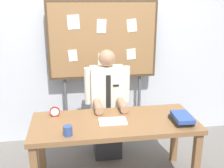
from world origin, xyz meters
TOP-DOWN VIEW (x-y plane):
  - back_wall at (0.00, 1.14)m, footprint 6.40×0.08m
  - desk at (0.00, 0.00)m, footprint 1.72×0.71m
  - person at (0.00, 0.55)m, footprint 0.55×0.56m
  - bulletin_board at (-0.00, 0.94)m, footprint 1.41×0.09m
  - book_stack at (0.67, -0.15)m, footprint 0.19×0.29m
  - open_notebook at (-0.02, -0.02)m, footprint 0.29×0.19m
  - desk_clock at (-0.62, 0.22)m, footprint 0.11×0.04m
  - coffee_mug at (-0.48, -0.24)m, footprint 0.09×0.09m

SIDE VIEW (x-z plane):
  - person at x=0.00m, z-range -0.05..1.33m
  - desk at x=0.00m, z-range 0.28..1.01m
  - open_notebook at x=-0.02m, z-range 0.74..0.75m
  - book_stack at x=0.67m, z-range 0.74..0.82m
  - coffee_mug at x=-0.48m, z-range 0.74..0.83m
  - desk_clock at x=-0.62m, z-range 0.73..0.84m
  - back_wall at x=0.00m, z-range 0.00..2.70m
  - bulletin_board at x=0.00m, z-range 0.44..2.38m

